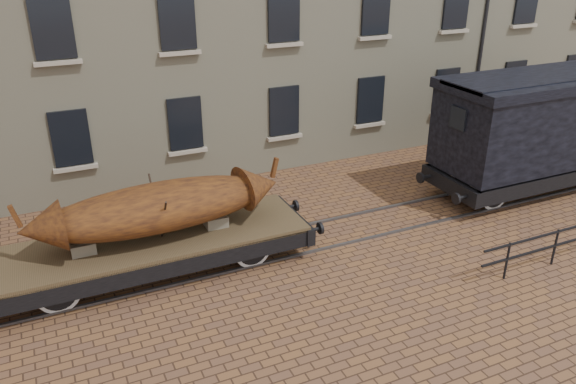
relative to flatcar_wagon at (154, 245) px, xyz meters
name	(u,v)px	position (x,y,z in m)	size (l,w,h in m)	color
ground	(324,235)	(4.74, 0.00, -0.80)	(90.00, 90.00, 0.00)	brown
rail_track	(324,234)	(4.74, 0.00, -0.77)	(30.00, 1.52, 0.06)	#59595E
flatcar_wagon	(154,245)	(0.00, 0.00, 0.00)	(8.49, 2.30, 1.28)	#4F3E28
iron_boat	(159,207)	(0.23, 0.00, 1.00)	(6.35, 1.95, 1.53)	brown
goods_van	(537,120)	(12.29, 0.00, 1.61)	(7.44, 2.71, 3.85)	black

